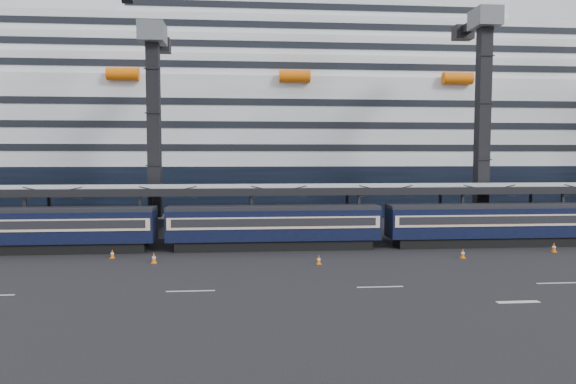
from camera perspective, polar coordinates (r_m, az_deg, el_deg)
ground at (r=38.16m, az=11.56°, el=-8.74°), size 260.00×260.00×0.00m
lane_markings at (r=36.73m, az=26.44°, el=-9.57°), size 111.00×4.27×0.02m
train at (r=46.49m, az=2.58°, el=-3.62°), size 133.05×3.00×4.05m
canopy at (r=50.90m, az=7.21°, el=0.46°), size 130.00×6.25×5.53m
cruise_ship at (r=82.33m, az=1.84°, el=6.77°), size 214.09×28.84×34.00m
crane_dark_near at (r=55.21m, az=-14.75°, el=7.57°), size 4.50×17.75×35.08m
crane_dark_mid at (r=59.32m, az=21.01°, el=8.57°), size 4.50×18.24×39.64m
traffic_cone_b at (r=44.77m, az=-18.94°, el=-6.51°), size 0.37×0.37×0.74m
traffic_cone_c at (r=41.73m, az=-14.68°, el=-7.10°), size 0.43×0.43×0.86m
traffic_cone_d at (r=40.14m, az=3.44°, el=-7.50°), size 0.37×0.37×0.73m
traffic_cone_e at (r=44.73m, az=18.85°, el=-6.48°), size 0.40×0.40×0.80m
traffic_cone_f at (r=50.66m, az=27.45°, el=-5.47°), size 0.43×0.43×0.85m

